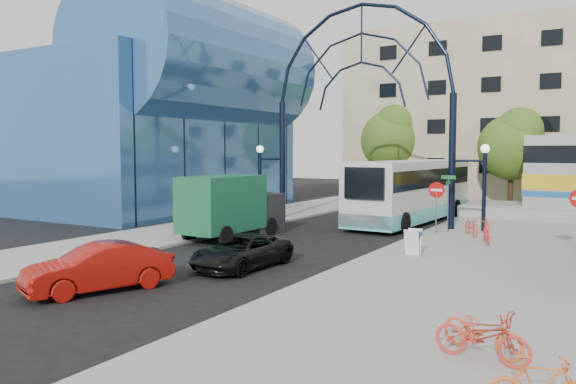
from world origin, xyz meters
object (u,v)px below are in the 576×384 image
Objects in this scene: city_bus at (412,190)px; bike_far_c at (482,330)px; gateway_arch at (361,69)px; black_suv at (242,252)px; bike_far_a at (482,336)px; tree_north_a at (513,143)px; bike_near_b at (486,231)px; street_name_sign at (448,191)px; bike_near_a at (472,226)px; red_sedan at (99,268)px; stop_sign at (437,195)px; tree_north_b at (393,137)px; sandwich_board at (413,239)px; green_truck at (232,207)px.

city_bus reaches higher than bike_far_c.
gateway_arch is 3.25× the size of black_suv.
gateway_arch is at bearing 36.87° from bike_far_a.
tree_north_a reaches higher than bike_near_b.
street_name_sign reaches higher than bike_near_a.
gateway_arch reaches higher than bike_near_b.
red_sedan is at bearing -92.35° from gateway_arch.
bike_near_b is at bearing -47.98° from city_bus.
bike_near_b is at bearing -34.40° from stop_sign.
black_suv is (-1.03, -15.68, -1.26)m from city_bus.
city_bus is at bearing 88.29° from black_suv.
tree_north_b is 4.44× the size of bike_near_b.
black_suv reaches higher than bike_near_a.
gateway_arch is at bearing 124.91° from sandwich_board.
bike_near_b is (1.88, 4.19, -0.08)m from sandwich_board.
city_bus is at bearing 126.58° from street_name_sign.
city_bus is at bearing 108.08° from sandwich_board.
gateway_arch is 16.72m from tree_north_b.
sandwich_board is 6.23m from bike_near_a.
green_truck is (-9.41, -19.37, -3.13)m from tree_north_a.
street_name_sign is at bearing 115.31° from bike_near_b.
stop_sign is 0.60× the size of black_suv.
tree_north_b is 23.25m from bike_near_b.
green_truck reaches higher than sandwich_board.
tree_north_a is at bearing 62.83° from gateway_arch.
red_sedan is at bearing -84.62° from tree_north_b.
sandwich_board is at bearing -68.41° from tree_north_b.
bike_near_a is 1.00× the size of bike_near_b.
black_suv is 10.42m from bike_far_a.
stop_sign is at bearing 25.89° from bike_far_a.
stop_sign is 16.44m from bike_far_c.
bike_near_b is (10.76, 3.61, -0.81)m from green_truck.
gateway_arch is at bearing -76.32° from tree_north_b.
bike_near_b is (11.36, -19.76, -4.60)m from tree_north_b.
city_bus is (-4.07, -9.09, -2.76)m from tree_north_a.
bike_near_b is 14.36m from bike_far_a.
street_name_sign is 2.02m from bike_near_a.
red_sedan is at bearing 111.97° from bike_far_c.
bike_near_b is at bearing -27.15° from gateway_arch.
green_truck reaches higher than bike_near_b.
sandwich_board is 11.48m from city_bus.
tree_north_a is 25.60m from black_suv.
red_sedan is at bearing -123.46° from sandwich_board.
sandwich_board is at bearing 31.89° from bike_far_a.
bike_far_c is (7.97, -20.36, -1.26)m from city_bus.
stop_sign is at bearing 155.98° from bike_near_a.
bike_near_b is (8.20, 13.76, -0.03)m from red_sedan.
black_suv is 2.39× the size of bike_far_c.
bike_far_a is at bearing -65.93° from city_bus.
red_sedan reaches higher than black_suv.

